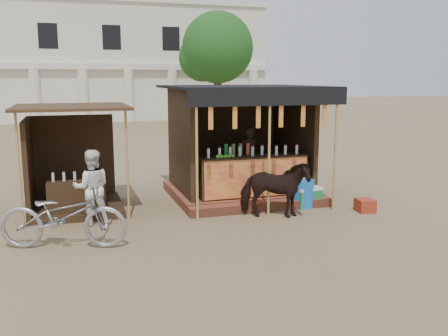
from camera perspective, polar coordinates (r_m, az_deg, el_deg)
The scene contains 11 objects.
ground at distance 9.30m, azimuth 2.99°, elevation -8.38°, with size 120.00×120.00×0.00m, color #846B4C.
main_stall at distance 12.46m, azimuth 2.02°, elevation 1.27°, with size 3.60×3.61×2.78m.
secondary_stall at distance 11.68m, azimuth -17.51°, elevation -0.67°, with size 2.40×2.40×2.38m.
cow at distance 10.71m, azimuth 5.80°, elevation -2.45°, with size 0.67×1.48×1.25m, color black.
motorbike at distance 9.24m, azimuth -17.90°, elevation -5.21°, with size 0.77×2.22×1.17m, color #97989F.
bystander at distance 10.49m, azimuth -14.88°, elevation -2.16°, with size 0.75×0.59×1.55m, color white.
blue_barrel at distance 11.77m, azimuth 8.96°, elevation -2.86°, with size 0.54×0.54×0.65m, color blue.
red_crate at distance 11.68m, azimuth 15.81°, elevation -4.14°, with size 0.37×0.42×0.29m, color maroon.
cooler at distance 11.84m, azimuth 9.42°, elevation -3.24°, with size 0.70×0.53×0.46m.
background_building at distance 38.22m, azimuth -16.12°, elevation 11.42°, with size 26.00×7.45×8.18m.
tree at distance 31.71m, azimuth -1.14°, elevation 13.30°, with size 4.50×4.40×7.00m.
Camera 1 is at (-3.09, -8.25, 2.98)m, focal length 40.00 mm.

